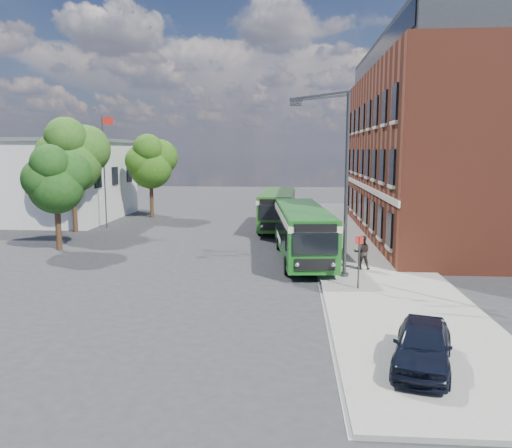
# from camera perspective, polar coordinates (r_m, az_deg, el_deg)

# --- Properties ---
(ground) EXTENTS (120.00, 120.00, 0.00)m
(ground) POSITION_cam_1_polar(r_m,az_deg,el_deg) (27.10, -1.46, -5.01)
(ground) COLOR #28282B
(ground) RESTS_ON ground
(pavement) EXTENTS (6.00, 48.00, 0.15)m
(pavement) POSITION_cam_1_polar(r_m,az_deg,el_deg) (35.06, 11.32, -1.95)
(pavement) COLOR gray
(pavement) RESTS_ON ground
(kerb_line) EXTENTS (0.12, 48.00, 0.01)m
(kerb_line) POSITION_cam_1_polar(r_m,az_deg,el_deg) (34.82, 6.33, -2.02)
(kerb_line) COLOR beige
(kerb_line) RESTS_ON ground
(brick_office) EXTENTS (12.10, 26.00, 14.20)m
(brick_office) POSITION_cam_1_polar(r_m,az_deg,el_deg) (39.89, 21.04, 8.85)
(brick_office) COLOR brown
(brick_office) RESTS_ON ground
(white_building) EXTENTS (9.40, 13.40, 7.30)m
(white_building) POSITION_cam_1_polar(r_m,az_deg,el_deg) (48.86, -20.84, 4.80)
(white_building) COLOR silver
(white_building) RESTS_ON ground
(flagpole) EXTENTS (0.95, 0.10, 9.00)m
(flagpole) POSITION_cam_1_polar(r_m,az_deg,el_deg) (42.04, -16.91, 6.23)
(flagpole) COLOR #35373A
(flagpole) RESTS_ON ground
(street_lamp) EXTENTS (2.96, 2.38, 9.00)m
(street_lamp) POSITION_cam_1_polar(r_m,az_deg,el_deg) (24.37, 9.46, 4.78)
(street_lamp) COLOR #35373A
(street_lamp) RESTS_ON ground
(bus_stop_sign) EXTENTS (0.35, 0.08, 2.52)m
(bus_stop_sign) POSITION_cam_1_polar(r_m,az_deg,el_deg) (22.74, 11.67, -3.90)
(bus_stop_sign) COLOR #35373A
(bus_stop_sign) RESTS_ON ground
(bus_front) EXTENTS (3.57, 11.50, 3.02)m
(bus_front) POSITION_cam_1_polar(r_m,az_deg,el_deg) (29.03, 5.31, -0.45)
(bus_front) COLOR #155818
(bus_front) RESTS_ON ground
(bus_rear) EXTENTS (2.83, 10.18, 3.02)m
(bus_rear) POSITION_cam_1_polar(r_m,az_deg,el_deg) (40.06, 2.49, 2.03)
(bus_rear) COLOR #255C1A
(bus_rear) RESTS_ON ground
(parked_car) EXTENTS (2.61, 4.18, 1.33)m
(parked_car) POSITION_cam_1_polar(r_m,az_deg,el_deg) (15.35, 18.50, -12.97)
(parked_car) COLOR black
(parked_car) RESTS_ON pavement
(pedestrian_a) EXTENTS (0.67, 0.49, 1.67)m
(pedestrian_a) POSITION_cam_1_polar(r_m,az_deg,el_deg) (25.27, 8.63, -3.80)
(pedestrian_a) COLOR black
(pedestrian_a) RESTS_ON pavement
(pedestrian_b) EXTENTS (0.89, 0.71, 1.78)m
(pedestrian_b) POSITION_cam_1_polar(r_m,az_deg,el_deg) (26.54, 12.02, -3.18)
(pedestrian_b) COLOR black
(pedestrian_b) RESTS_ON pavement
(tree_left) EXTENTS (3.95, 3.75, 6.67)m
(tree_left) POSITION_cam_1_polar(r_m,az_deg,el_deg) (33.61, -21.89, 4.80)
(tree_left) COLOR #352113
(tree_left) RESTS_ON ground
(tree_mid) EXTENTS (5.18, 4.92, 8.74)m
(tree_mid) POSITION_cam_1_polar(r_m,az_deg,el_deg) (40.65, -20.26, 7.41)
(tree_mid) COLOR #352113
(tree_mid) RESTS_ON ground
(tree_right) EXTENTS (4.60, 4.37, 7.77)m
(tree_right) POSITION_cam_1_polar(r_m,az_deg,el_deg) (47.71, -11.92, 7.03)
(tree_right) COLOR #352113
(tree_right) RESTS_ON ground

